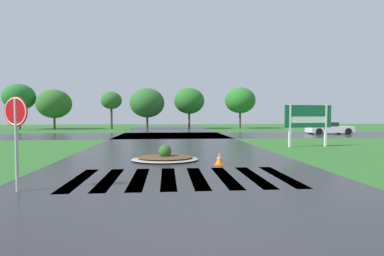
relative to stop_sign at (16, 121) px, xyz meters
name	(u,v)px	position (x,y,z in m)	size (l,w,h in m)	color
ground_plane	(201,251)	(4.31, -3.65, -1.85)	(120.00, 120.00, 0.10)	#2D6628
asphalt_roadway	(177,156)	(4.31, 6.35, -1.80)	(10.22, 80.00, 0.01)	#2B2B30
asphalt_cross_road	(172,135)	(4.31, 21.16, -1.80)	(90.00, 9.20, 0.01)	#2B2B30
crosswalk_stripes	(183,178)	(4.31, 1.33, -1.80)	(6.75, 3.42, 0.01)	white
stop_sign	(16,121)	(0.00, 0.00, 0.00)	(0.71, 0.32, 2.43)	#B2B5BA
estate_billboard	(308,118)	(12.44, 9.89, -0.05)	(3.09, 0.41, 2.62)	white
median_island	(165,157)	(3.73, 5.01, -1.67)	(2.89, 2.19, 0.68)	#9E9B93
car_dark_suv	(328,128)	(20.47, 21.98, -1.23)	(4.47, 2.28, 1.21)	silver
traffic_cone	(219,159)	(5.87, 3.66, -1.57)	(0.36, 0.36, 0.50)	orange
background_treeline	(131,101)	(-1.10, 34.73, 2.05)	(34.68, 5.04, 6.15)	#4C3823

